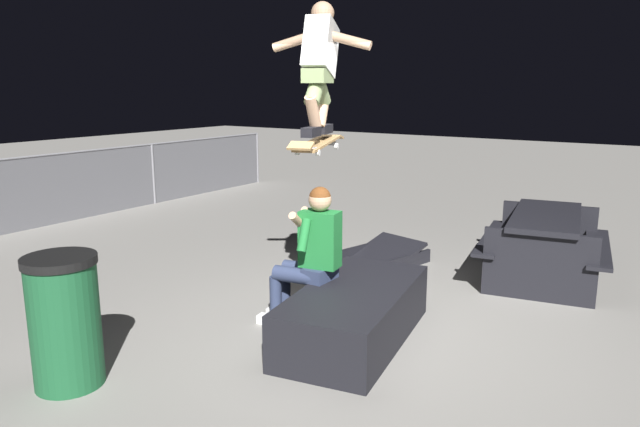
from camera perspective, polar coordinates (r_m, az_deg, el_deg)
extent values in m
plane|color=gray|center=(5.37, 3.70, -11.35)|extent=(40.00, 40.00, 0.00)
cube|color=black|center=(5.14, 3.36, -9.66)|extent=(1.86, 1.12, 0.46)
cube|color=#2D3856|center=(5.25, 0.00, -5.77)|extent=(0.32, 0.20, 0.12)
cube|color=#1E7233|center=(5.16, 0.00, -2.50)|extent=(0.26, 0.37, 0.50)
sphere|color=tan|center=(5.08, 0.00, 1.32)|extent=(0.20, 0.20, 0.20)
sphere|color=brown|center=(5.08, 0.00, 1.54)|extent=(0.19, 0.19, 0.19)
cylinder|color=#1E7233|center=(4.99, -1.56, -2.13)|extent=(0.20, 0.11, 0.29)
cylinder|color=tan|center=(5.08, -2.20, -0.72)|extent=(0.25, 0.11, 0.19)
cylinder|color=#1E7233|center=(5.34, 0.27, -1.15)|extent=(0.20, 0.11, 0.29)
cylinder|color=tan|center=(5.29, -1.06, -0.18)|extent=(0.25, 0.11, 0.19)
cylinder|color=#2D3856|center=(5.26, -2.40, -5.98)|extent=(0.21, 0.42, 0.14)
cylinder|color=#2D3856|center=(5.43, -4.30, -8.23)|extent=(0.11, 0.11, 0.42)
cube|color=white|center=(5.53, -4.73, -10.21)|extent=(0.14, 0.27, 0.08)
cylinder|color=#2D3856|center=(5.41, -1.56, -5.44)|extent=(0.21, 0.42, 0.14)
cylinder|color=#2D3856|center=(5.58, -3.42, -7.64)|extent=(0.11, 0.11, 0.42)
cube|color=white|center=(5.67, -3.85, -9.58)|extent=(0.14, 0.27, 0.08)
cube|color=#AD8451|center=(5.16, -0.22, 6.81)|extent=(0.82, 0.42, 0.08)
cube|color=#AD8451|center=(5.59, 1.18, 7.43)|extent=(0.17, 0.23, 0.05)
cube|color=#AD8451|center=(4.73, -1.88, 6.55)|extent=(0.17, 0.23, 0.06)
cube|color=#99999E|center=(5.43, 0.68, 6.81)|extent=(0.10, 0.17, 0.03)
cylinder|color=white|center=(5.46, -0.23, 6.58)|extent=(0.06, 0.04, 0.05)
cylinder|color=white|center=(5.41, 1.60, 6.52)|extent=(0.06, 0.04, 0.05)
cube|color=#99999E|center=(4.90, -1.22, 6.22)|extent=(0.10, 0.17, 0.03)
cylinder|color=white|center=(4.93, -2.21, 5.96)|extent=(0.06, 0.04, 0.05)
cylinder|color=white|center=(4.87, -0.21, 5.89)|extent=(0.06, 0.04, 0.05)
cube|color=black|center=(5.32, 0.37, 8.16)|extent=(0.28, 0.17, 0.08)
cube|color=black|center=(4.98, -0.85, 7.88)|extent=(0.28, 0.17, 0.08)
cylinder|color=tan|center=(5.26, 0.20, 9.86)|extent=(0.26, 0.16, 0.31)
cylinder|color=#768959|center=(5.19, -0.04, 12.03)|extent=(0.36, 0.22, 0.33)
cylinder|color=tan|center=(5.02, -0.67, 9.74)|extent=(0.26, 0.16, 0.31)
cylinder|color=#768959|center=(5.09, -0.41, 12.03)|extent=(0.36, 0.22, 0.33)
cube|color=#768959|center=(5.14, -0.23, 13.15)|extent=(0.34, 0.28, 0.12)
cube|color=white|center=(5.22, 0.05, 15.77)|extent=(0.49, 0.34, 0.52)
sphere|color=tan|center=(5.31, 0.25, 18.75)|extent=(0.20, 0.20, 0.20)
cylinder|color=tan|center=(5.32, -2.25, 16.34)|extent=(0.20, 0.45, 0.19)
cylinder|color=tan|center=(5.19, 2.53, 16.45)|extent=(0.20, 0.45, 0.19)
cube|color=black|center=(7.32, 5.76, -4.63)|extent=(1.14, 0.96, 0.06)
cube|color=black|center=(7.30, 5.77, -4.19)|extent=(1.10, 0.95, 0.34)
cube|color=black|center=(7.47, 3.36, -3.83)|extent=(0.87, 0.26, 0.16)
cube|color=black|center=(7.16, 8.28, -4.67)|extent=(0.87, 0.26, 0.16)
cube|color=black|center=(7.03, 21.02, -0.29)|extent=(1.79, 0.98, 0.06)
cube|color=black|center=(7.14, 16.44, -2.25)|extent=(1.72, 0.52, 0.04)
cube|color=black|center=(7.10, 25.26, -3.03)|extent=(1.72, 0.52, 0.04)
cube|color=black|center=(7.86, 21.15, -1.73)|extent=(0.25, 1.09, 0.72)
cube|color=black|center=(6.37, 20.37, -4.83)|extent=(0.25, 1.09, 0.72)
cylinder|color=#19512D|center=(4.70, -23.37, -9.88)|extent=(0.49, 0.49, 0.92)
cylinder|color=black|center=(4.54, -23.89, -4.15)|extent=(0.52, 0.52, 0.06)
cylinder|color=slate|center=(11.34, -15.79, 3.68)|extent=(0.05, 0.05, 1.10)
cylinder|color=slate|center=(13.46, -6.06, 5.36)|extent=(0.05, 0.05, 1.10)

